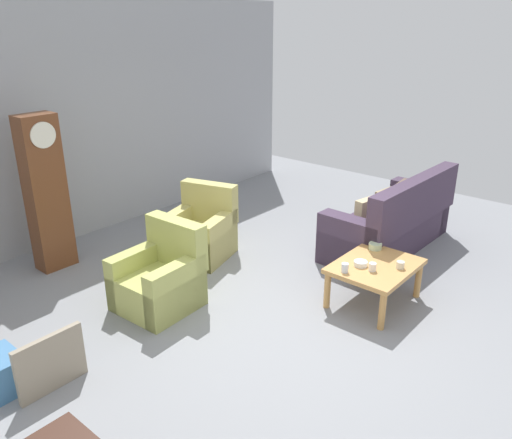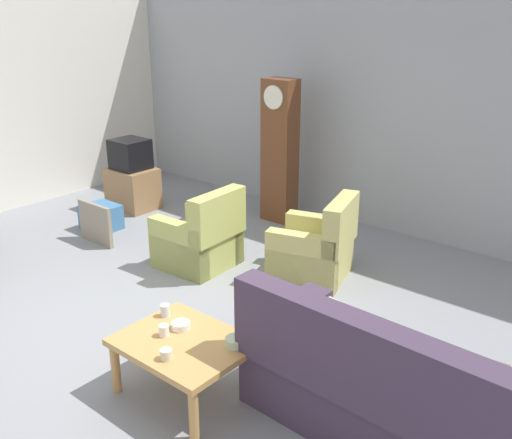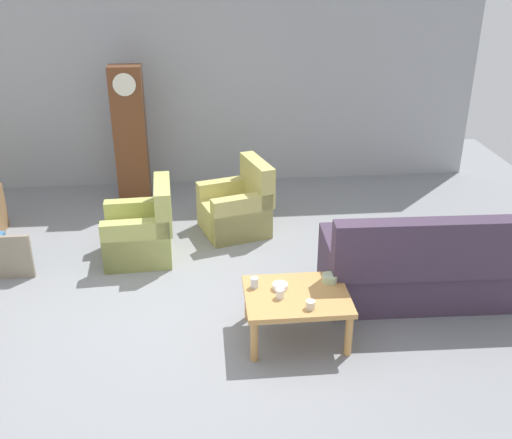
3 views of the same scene
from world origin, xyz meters
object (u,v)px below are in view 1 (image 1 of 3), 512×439
coffee_table_wood (375,270)px  bowl_shallow_green (375,246)px  bowl_white_stacked (361,263)px  framed_picture_leaning (51,363)px  cup_blue_rimmed (345,268)px  cup_cream_tall (400,265)px  armchair_olive_near (160,280)px  grandfather_clock (46,194)px  cup_white_porcelain (372,267)px  couch_floral (392,223)px  armchair_olive_far (200,234)px

coffee_table_wood → bowl_shallow_green: size_ratio=6.45×
bowl_white_stacked → framed_picture_leaning: bearing=156.5°
cup_blue_rimmed → cup_cream_tall: 0.61m
armchair_olive_near → coffee_table_wood: armchair_olive_near is taller
grandfather_clock → cup_white_porcelain: grandfather_clock is taller
grandfather_clock → cup_white_porcelain: (1.63, -3.52, -0.46)m
couch_floral → framed_picture_leaning: size_ratio=3.54×
coffee_table_wood → cup_blue_rimmed: (-0.38, 0.16, 0.12)m
coffee_table_wood → cup_cream_tall: size_ratio=11.11×
couch_floral → bowl_shallow_green: 1.15m
framed_picture_leaning → bowl_shallow_green: 3.57m
armchair_olive_far → cup_white_porcelain: 2.37m
armchair_olive_near → cup_cream_tall: (1.63, -1.96, 0.19)m
armchair_olive_far → coffee_table_wood: (0.40, -2.30, 0.09)m
couch_floral → bowl_white_stacked: (-1.57, -0.41, 0.13)m
cup_cream_tall → bowl_shallow_green: size_ratio=0.58×
cup_blue_rimmed → framed_picture_leaning: bearing=155.6°
cup_blue_rimmed → bowl_white_stacked: 0.24m
bowl_white_stacked → bowl_shallow_green: 0.49m
armchair_olive_far → cup_blue_rimmed: 2.16m
bowl_white_stacked → couch_floral: bearing=14.7°
armchair_olive_near → coffee_table_wood: 2.32m
coffee_table_wood → bowl_shallow_green: bearing=29.2°
cup_blue_rimmed → bowl_shallow_green: (0.72, 0.04, -0.01)m
armchair_olive_far → cup_blue_rimmed: size_ratio=9.82×
coffee_table_wood → cup_white_porcelain: (-0.16, -0.05, 0.11)m
armchair_olive_near → framed_picture_leaning: bearing=-166.2°
grandfather_clock → framed_picture_leaning: bearing=-120.2°
cup_blue_rimmed → coffee_table_wood: bearing=-22.5°
couch_floral → bowl_shallow_green: (-1.09, -0.33, 0.14)m
framed_picture_leaning → cup_blue_rimmed: cup_blue_rimmed is taller
coffee_table_wood → cup_cream_tall: cup_cream_tall is taller
cup_white_porcelain → cup_cream_tall: (0.24, -0.20, -0.01)m
armchair_olive_near → armchair_olive_far: 1.30m
bowl_shallow_green → grandfather_clock: bearing=123.1°
couch_floral → framed_picture_leaning: (-4.45, 0.84, -0.10)m
couch_floral → cup_white_porcelain: size_ratio=24.17×
cup_cream_tall → bowl_shallow_green: cup_cream_tall is taller
coffee_table_wood → framed_picture_leaning: (-3.02, 1.36, -0.14)m
armchair_olive_far → cup_white_porcelain: armchair_olive_far is taller
cup_white_porcelain → bowl_shallow_green: 0.56m
couch_floral → cup_white_porcelain: bearing=-160.5°
coffee_table_wood → framed_picture_leaning: 3.32m
couch_floral → cup_cream_tall: bearing=-150.6°
armchair_olive_far → bowl_shallow_green: size_ratio=6.53×
coffee_table_wood → bowl_white_stacked: size_ratio=6.61×
grandfather_clock → cup_blue_rimmed: bearing=-66.9°
armchair_olive_far → grandfather_clock: (-1.40, 1.17, 0.66)m
couch_floral → armchair_olive_far: bearing=135.7°
bowl_white_stacked → bowl_shallow_green: bearing=10.3°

